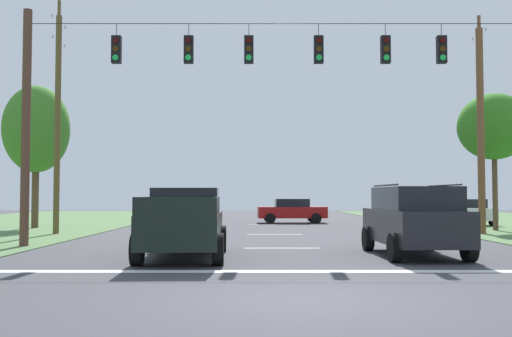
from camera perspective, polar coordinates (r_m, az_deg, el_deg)
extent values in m
plane|color=#3D3D42|center=(10.18, 4.93, -12.42)|extent=(120.00, 120.00, 0.00)
cube|color=white|center=(13.81, 3.61, -9.81)|extent=(15.16, 0.45, 0.01)
cube|color=white|center=(19.77, 2.52, -7.63)|extent=(2.50, 0.15, 0.01)
cube|color=white|center=(26.68, 1.88, -6.32)|extent=(2.50, 0.15, 0.01)
cube|color=white|center=(35.65, 1.42, -5.38)|extent=(2.50, 0.15, 0.01)
cylinder|color=brown|center=(21.82, -21.14, 3.72)|extent=(0.30, 0.30, 8.15)
cylinder|color=black|center=(21.09, 2.64, 13.70)|extent=(17.59, 0.02, 0.02)
cylinder|color=black|center=(21.55, -13.16, 12.82)|extent=(0.02, 0.02, 0.43)
cube|color=black|center=(21.38, -13.18, 11.03)|extent=(0.32, 0.24, 0.95)
cylinder|color=#310503|center=(21.32, -13.26, 11.89)|extent=(0.20, 0.04, 0.20)
cylinder|color=#352203|center=(21.24, -13.27, 11.10)|extent=(0.20, 0.04, 0.20)
cylinder|color=green|center=(21.17, -13.28, 10.31)|extent=(0.20, 0.04, 0.20)
cylinder|color=black|center=(21.13, -6.41, 13.07)|extent=(0.02, 0.02, 0.43)
cube|color=black|center=(20.96, -6.42, 11.25)|extent=(0.32, 0.24, 0.95)
cylinder|color=#310503|center=(20.90, -6.46, 12.13)|extent=(0.20, 0.04, 0.20)
cylinder|color=#352203|center=(20.82, -6.46, 11.33)|extent=(0.20, 0.04, 0.20)
cylinder|color=green|center=(20.75, -6.47, 10.53)|extent=(0.20, 0.04, 0.20)
cylinder|color=black|center=(21.01, -0.64, 13.15)|extent=(0.02, 0.02, 0.43)
cube|color=black|center=(20.83, -0.64, 11.32)|extent=(0.32, 0.24, 0.95)
cylinder|color=#310503|center=(20.77, -0.64, 12.21)|extent=(0.20, 0.04, 0.20)
cylinder|color=#352203|center=(20.69, -0.64, 11.40)|extent=(0.20, 0.04, 0.20)
cylinder|color=green|center=(20.62, -0.64, 10.59)|extent=(0.20, 0.04, 0.20)
cylinder|color=black|center=(21.12, 6.06, 13.08)|extent=(0.02, 0.02, 0.43)
cube|color=black|center=(20.94, 6.07, 11.26)|extent=(0.32, 0.24, 0.95)
cylinder|color=#310503|center=(20.88, 6.11, 12.14)|extent=(0.20, 0.04, 0.20)
cylinder|color=#352203|center=(20.80, 6.12, 11.34)|extent=(0.20, 0.04, 0.20)
cylinder|color=green|center=(20.73, 6.12, 10.54)|extent=(0.20, 0.04, 0.20)
cylinder|color=black|center=(21.47, 12.34, 12.86)|extent=(0.02, 0.02, 0.43)
cube|color=black|center=(21.30, 12.36, 11.07)|extent=(0.32, 0.24, 0.95)
cylinder|color=#310503|center=(21.24, 12.43, 11.93)|extent=(0.20, 0.04, 0.20)
cylinder|color=#352203|center=(21.17, 12.44, 11.14)|extent=(0.20, 0.04, 0.20)
cylinder|color=green|center=(21.10, 12.45, 10.35)|extent=(0.20, 0.04, 0.20)
cylinder|color=black|center=(21.96, 17.39, 12.58)|extent=(0.02, 0.02, 0.43)
cube|color=black|center=(21.79, 17.41, 10.82)|extent=(0.32, 0.24, 0.95)
cylinder|color=#310503|center=(21.73, 17.51, 11.66)|extent=(0.20, 0.04, 0.20)
cylinder|color=#352203|center=(21.66, 17.53, 10.89)|extent=(0.20, 0.04, 0.20)
cylinder|color=green|center=(21.59, 17.54, 10.12)|extent=(0.20, 0.04, 0.20)
cube|color=black|center=(16.77, -6.85, -5.70)|extent=(2.18, 5.46, 0.85)
cube|color=black|center=(17.39, -6.65, -3.03)|extent=(1.91, 1.96, 0.70)
cube|color=black|center=(15.52, -10.73, -3.52)|extent=(0.18, 2.38, 0.45)
cube|color=black|center=(15.35, -3.76, -3.57)|extent=(0.18, 2.38, 0.45)
cube|color=black|center=(14.11, -7.76, -3.64)|extent=(1.96, 0.17, 0.45)
cylinder|color=black|center=(18.73, -9.43, -6.66)|extent=(0.31, 0.81, 0.80)
cylinder|color=black|center=(18.58, -3.26, -6.72)|extent=(0.31, 0.81, 0.80)
cylinder|color=black|center=(15.11, -11.28, -7.63)|extent=(0.31, 0.81, 0.80)
cylinder|color=black|center=(14.92, -3.61, -7.74)|extent=(0.31, 0.81, 0.80)
cube|color=black|center=(17.79, 14.92, -5.35)|extent=(2.07, 4.85, 0.95)
cube|color=black|center=(17.63, 15.03, -2.78)|extent=(1.88, 3.25, 0.65)
cylinder|color=black|center=(17.41, 12.33, -1.58)|extent=(0.12, 2.72, 0.05)
cylinder|color=black|center=(17.89, 17.62, -1.54)|extent=(0.12, 2.72, 0.05)
cylinder|color=black|center=(19.16, 10.73, -6.62)|extent=(0.28, 0.77, 0.76)
cylinder|color=black|center=(19.66, 16.33, -6.45)|extent=(0.28, 0.77, 0.76)
cylinder|color=black|center=(16.00, 13.22, -7.40)|extent=(0.28, 0.77, 0.76)
cylinder|color=black|center=(16.59, 19.80, -7.14)|extent=(0.28, 0.77, 0.76)
cube|color=silver|center=(37.09, 19.56, -4.09)|extent=(2.14, 4.43, 0.70)
cube|color=black|center=(37.08, 19.54, -3.17)|extent=(1.78, 2.22, 0.50)
cylinder|color=black|center=(38.06, 17.45, -4.61)|extent=(0.27, 0.66, 0.64)
cylinder|color=black|center=(38.76, 19.92, -4.54)|extent=(0.27, 0.66, 0.64)
cylinder|color=black|center=(35.44, 19.17, -4.74)|extent=(0.27, 0.66, 0.64)
cylinder|color=black|center=(36.20, 21.79, -4.65)|extent=(0.27, 0.66, 0.64)
cube|color=maroon|center=(37.69, 3.50, -4.21)|extent=(4.37, 1.98, 0.70)
cube|color=black|center=(37.68, 3.50, -3.30)|extent=(2.17, 1.71, 0.50)
cylinder|color=black|center=(36.68, 1.44, -4.81)|extent=(0.65, 0.25, 0.64)
cylinder|color=black|center=(38.48, 1.26, -4.71)|extent=(0.65, 0.25, 0.64)
cylinder|color=black|center=(36.98, 5.84, -4.78)|extent=(0.65, 0.25, 0.64)
cylinder|color=black|center=(38.76, 5.46, -4.68)|extent=(0.65, 0.25, 0.64)
cube|color=black|center=(33.10, 14.86, -4.36)|extent=(2.21, 4.45, 0.70)
cube|color=black|center=(33.09, 14.84, -3.32)|extent=(1.82, 2.25, 0.50)
cylinder|color=black|center=(34.39, 13.00, -4.89)|extent=(0.28, 0.66, 0.64)
cylinder|color=black|center=(34.66, 15.96, -4.84)|extent=(0.28, 0.66, 0.64)
cylinder|color=black|center=(31.58, 13.66, -5.10)|extent=(0.28, 0.66, 0.64)
cylinder|color=black|center=(31.88, 16.88, -5.03)|extent=(0.28, 0.66, 0.64)
cylinder|color=brown|center=(28.76, 20.79, 3.43)|extent=(0.32, 0.32, 9.35)
cube|color=brown|center=(29.50, 20.65, 11.72)|extent=(0.12, 0.12, 1.98)
cylinder|color=#B2B7BC|center=(30.25, 20.11, 11.59)|extent=(0.08, 0.08, 0.12)
cylinder|color=#B2B7BC|center=(28.81, 21.21, 12.32)|extent=(0.08, 0.08, 0.12)
cylinder|color=brown|center=(28.28, -18.44, 4.06)|extent=(0.26, 0.26, 9.90)
cube|color=brown|center=(29.15, -18.31, 12.98)|extent=(0.12, 0.12, 2.21)
cylinder|color=#B2B7BC|center=(29.99, -17.76, 12.76)|extent=(0.08, 0.08, 0.12)
cylinder|color=#B2B7BC|center=(28.38, -18.88, 13.67)|extent=(0.08, 0.08, 0.12)
cube|color=brown|center=(28.92, -18.34, 11.26)|extent=(0.12, 0.12, 2.00)
cylinder|color=#B2B7BC|center=(29.69, -17.84, 11.13)|extent=(0.08, 0.08, 0.12)
cylinder|color=#B2B7BC|center=(28.22, -18.85, 11.87)|extent=(0.08, 0.08, 0.12)
cylinder|color=brown|center=(33.59, -20.35, -1.99)|extent=(0.36, 0.36, 4.00)
ellipsoid|color=#3D7B26|center=(33.78, -20.26, 3.58)|extent=(3.48, 3.48, 4.64)
cylinder|color=brown|center=(31.45, 21.98, -1.71)|extent=(0.25, 0.25, 4.24)
ellipsoid|color=#337A20|center=(31.64, 21.89, 3.76)|extent=(3.51, 3.51, 3.27)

